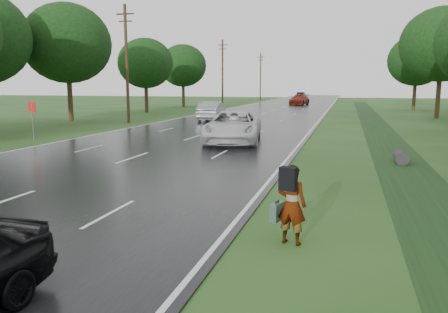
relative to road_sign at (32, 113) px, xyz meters
name	(u,v)px	position (x,y,z in m)	size (l,w,h in m)	color
road	(271,111)	(8.50, 33.00, -1.62)	(14.00, 180.00, 0.04)	black
edge_stripe_east	(326,112)	(15.25, 33.00, -1.60)	(0.12, 180.00, 0.01)	silver
edge_stripe_west	(220,110)	(1.75, 33.00, -1.60)	(0.12, 180.00, 0.01)	silver
center_line	(271,111)	(8.50, 33.00, -1.60)	(0.12, 180.00, 0.01)	silver
drainage_ditch	(385,139)	(20.00, 6.71, -1.61)	(2.20, 120.00, 0.56)	black
road_sign	(32,113)	(0.00, 0.00, 0.00)	(0.50, 0.06, 2.30)	slate
utility_pole_mid	(127,62)	(-0.70, 13.00, 3.55)	(1.60, 0.26, 10.00)	#392717
utility_pole_far	(223,72)	(-0.70, 43.00, 3.55)	(1.60, 0.26, 10.00)	#392717
utility_pole_distant	(260,76)	(-0.70, 73.00, 3.55)	(1.60, 0.26, 10.00)	#392717
tree_east_d	(442,44)	(26.30, 26.00, 5.51)	(8.00, 8.00, 10.76)	#392717
tree_east_f	(417,60)	(26.00, 40.00, 4.73)	(7.20, 7.20, 9.62)	#392717
tree_west_c	(67,43)	(-6.50, 13.00, 5.27)	(7.80, 7.80, 10.43)	#392717
tree_west_d	(145,63)	(-5.70, 27.00, 4.18)	(6.60, 6.60, 8.80)	#392717
tree_west_f	(183,66)	(-6.30, 41.00, 4.49)	(7.00, 7.00, 9.29)	#392717
pedestrian	(291,203)	(16.68, -12.78, -0.77)	(0.80, 0.79, 1.68)	#A5998C
white_pickup	(233,127)	(11.50, 2.45, -0.71)	(2.97, 6.44, 1.79)	silver
silver_sedan	(212,111)	(5.75, 16.84, -0.73)	(1.85, 5.30, 1.75)	gray
far_car_red	(299,100)	(10.04, 51.71, -0.74)	(2.40, 5.91, 1.71)	maroon
far_car_dark	(301,95)	(7.05, 84.14, -0.82)	(1.65, 4.72, 1.56)	black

